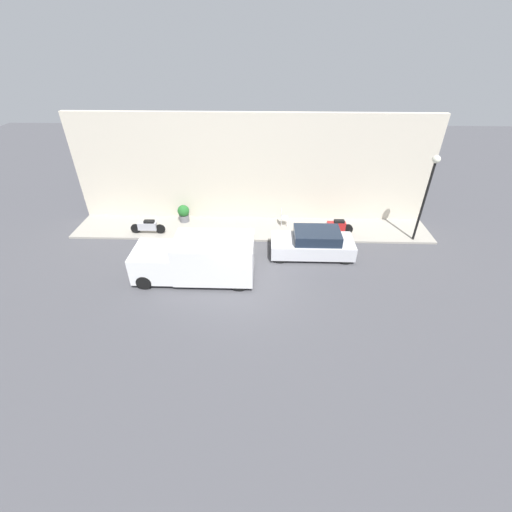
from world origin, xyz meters
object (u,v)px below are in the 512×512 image
(streetlamp, at_px, (429,183))
(cafe_chair, at_px, (283,217))
(delivery_van, at_px, (196,259))
(scooter_silver, at_px, (148,226))
(potted_plant, at_px, (184,213))
(parked_car, at_px, (313,243))
(motorcycle_red, at_px, (336,227))

(streetlamp, xyz_separation_m, cafe_chair, (1.34, 6.82, -2.59))
(delivery_van, height_order, scooter_silver, delivery_van)
(potted_plant, bearing_deg, scooter_silver, 131.05)
(streetlamp, xyz_separation_m, potted_plant, (1.66, 12.48, -2.60))
(parked_car, xyz_separation_m, cafe_chair, (2.82, 1.36, -0.00))
(motorcycle_red, distance_m, cafe_chair, 2.95)
(streetlamp, relative_size, cafe_chair, 4.82)
(parked_car, distance_m, motorcycle_red, 2.39)
(motorcycle_red, bearing_deg, parked_car, 142.79)
(cafe_chair, bearing_deg, parked_car, -154.24)
(motorcycle_red, xyz_separation_m, cafe_chair, (0.92, 2.80, 0.09))
(parked_car, bearing_deg, motorcycle_red, -37.21)
(cafe_chair, bearing_deg, streetlamp, -101.14)
(parked_car, xyz_separation_m, motorcycle_red, (1.90, -1.44, -0.09))
(streetlamp, relative_size, potted_plant, 4.55)
(streetlamp, bearing_deg, motorcycle_red, 83.93)
(streetlamp, bearing_deg, delivery_van, 107.81)
(motorcycle_red, bearing_deg, streetlamp, -96.07)
(delivery_van, distance_m, potted_plant, 5.41)
(parked_car, bearing_deg, potted_plant, 65.96)
(scooter_silver, distance_m, potted_plant, 2.20)
(delivery_van, distance_m, streetlamp, 11.58)
(delivery_van, relative_size, scooter_silver, 2.81)
(delivery_van, xyz_separation_m, scooter_silver, (3.69, 3.32, -0.47))
(streetlamp, distance_m, cafe_chair, 7.42)
(delivery_van, xyz_separation_m, cafe_chair, (4.82, -3.99, -0.35))
(parked_car, xyz_separation_m, streetlamp, (1.47, -5.46, 2.58))
(delivery_van, xyz_separation_m, potted_plant, (5.13, 1.66, -0.36))
(delivery_van, bearing_deg, potted_plant, 17.97)
(parked_car, distance_m, cafe_chair, 3.13)
(scooter_silver, height_order, streetlamp, streetlamp)
(motorcycle_red, bearing_deg, potted_plant, 81.74)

